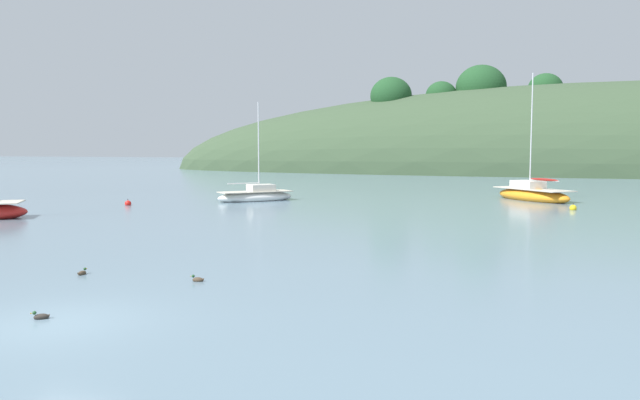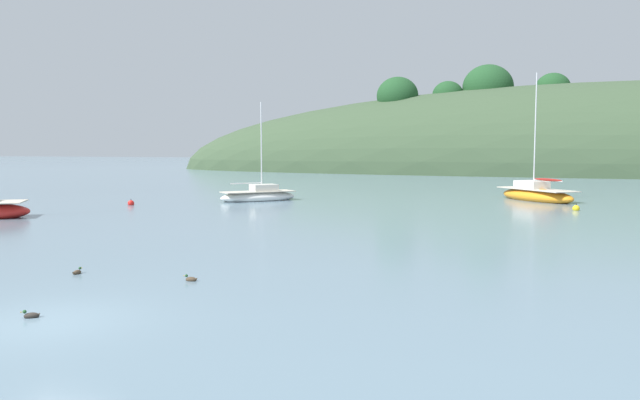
% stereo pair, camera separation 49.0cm
% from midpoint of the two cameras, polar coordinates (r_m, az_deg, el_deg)
% --- Properties ---
extents(ground_plane, '(400.00, 400.00, 0.00)m').
position_cam_midpoint_polar(ground_plane, '(15.90, -23.62, -10.20)').
color(ground_plane, slate).
extents(far_shoreline_hill, '(150.00, 36.00, 30.85)m').
position_cam_midpoint_polar(far_shoreline_hill, '(105.10, 25.56, 2.25)').
color(far_shoreline_hill, '#384C33').
rests_on(far_shoreline_hill, ground).
extents(sailboat_red_portside, '(5.54, 5.63, 7.55)m').
position_cam_midpoint_polar(sailboat_red_portside, '(46.95, -6.16, 0.37)').
color(sailboat_red_portside, white).
rests_on(sailboat_red_portside, ground).
extents(sailboat_navy_dinghy, '(6.50, 7.15, 9.81)m').
position_cam_midpoint_polar(sailboat_navy_dinghy, '(49.87, 18.54, 0.50)').
color(sailboat_navy_dinghy, orange).
rests_on(sailboat_navy_dinghy, ground).
extents(mooring_buoy_outer, '(0.44, 0.44, 0.54)m').
position_cam_midpoint_polar(mooring_buoy_outer, '(45.10, -17.41, -0.31)').
color(mooring_buoy_outer, red).
rests_on(mooring_buoy_outer, ground).
extents(mooring_buoy_inner, '(0.44, 0.44, 0.54)m').
position_cam_midpoint_polar(mooring_buoy_inner, '(42.92, 21.78, -0.69)').
color(mooring_buoy_inner, yellow).
rests_on(mooring_buoy_inner, ground).
extents(duck_lead, '(0.19, 0.42, 0.24)m').
position_cam_midpoint_polar(duck_lead, '(21.31, -21.50, -6.21)').
color(duck_lead, '#473828').
rests_on(duck_lead, ground).
extents(duck_lone_right, '(0.43, 0.23, 0.24)m').
position_cam_midpoint_polar(duck_lone_right, '(19.28, -11.82, -7.12)').
color(duck_lone_right, '#473828').
rests_on(duck_lone_right, ground).
extents(duck_trailing, '(0.39, 0.35, 0.24)m').
position_cam_midpoint_polar(duck_trailing, '(16.37, -24.90, -9.63)').
color(duck_trailing, '#2D2823').
rests_on(duck_trailing, ground).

